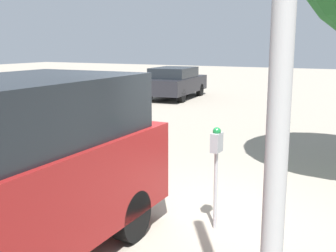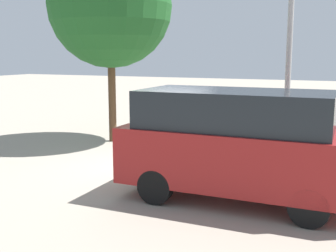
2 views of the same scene
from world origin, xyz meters
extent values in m
plane|color=gray|center=(0.00, 0.00, 0.00)|extent=(80.00, 80.00, 0.00)
cylinder|color=#9E9EA3|center=(0.30, 0.36, 0.55)|extent=(0.05, 0.05, 1.09)
cube|color=gray|center=(0.30, 0.36, 1.22)|extent=(0.20, 0.12, 0.26)
sphere|color=#14662D|center=(0.30, 0.36, 1.38)|extent=(0.11, 0.11, 0.11)
cube|color=beige|center=(2.93, 1.72, 0.28)|extent=(0.44, 0.44, 0.55)
cylinder|color=#9E9E9E|center=(2.93, 1.72, 3.05)|extent=(0.14, 0.14, 4.99)
cube|color=maroon|center=(2.52, -1.35, 0.88)|extent=(4.52, 2.02, 1.09)
cube|color=black|center=(2.41, -1.35, 1.79)|extent=(3.62, 1.86, 0.72)
cylinder|color=black|center=(3.91, -0.47, 0.34)|extent=(0.68, 0.24, 0.68)
cylinder|color=black|center=(3.93, -2.22, 0.34)|extent=(0.68, 0.24, 0.68)
cylinder|color=black|center=(1.12, -0.49, 0.34)|extent=(0.68, 0.24, 0.68)
cylinder|color=black|center=(1.14, -2.24, 0.34)|extent=(0.68, 0.24, 0.68)
cylinder|color=#513823|center=(-2.72, 2.55, 1.49)|extent=(0.24, 0.24, 2.98)
sphere|color=#1E5623|center=(-2.72, 2.55, 4.35)|extent=(3.92, 3.92, 3.92)
camera|label=1|loc=(5.46, 2.26, 2.52)|focal=45.00mm
camera|label=2|loc=(4.48, -9.19, 2.82)|focal=45.00mm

